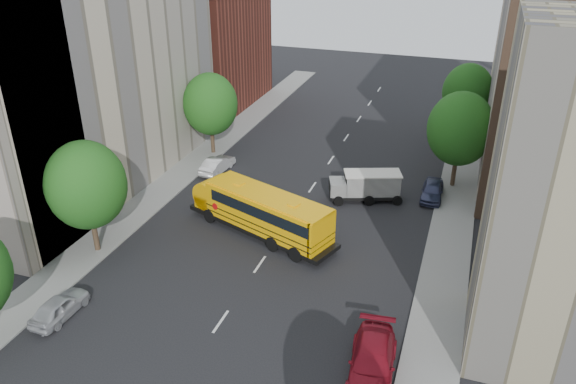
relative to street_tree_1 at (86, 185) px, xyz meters
The scene contains 19 objects.
ground 12.71m from the street_tree_1, 19.98° to the left, with size 120.00×120.00×0.00m, color black.
sidewalk_left 10.26m from the street_tree_1, 93.18° to the left, with size 3.00×80.00×0.12m, color slate.
sidewalk_right 24.72m from the street_tree_1, 21.80° to the left, with size 3.00×80.00×0.12m, color slate.
lane_markings 18.48m from the street_tree_1, 51.84° to the left, with size 0.15×64.00×0.01m, color silver.
building_left_cream 13.21m from the street_tree_1, 124.99° to the left, with size 10.00×26.00×20.00m, color #C3B69C.
building_left_redbrick 32.79m from the street_tree_1, 102.34° to the left, with size 10.00×15.00×13.00m, color maroon.
building_right_far 37.86m from the street_tree_1, 39.61° to the left, with size 10.00×22.00×18.00m, color beige.
building_right_sidewall 32.04m from the street_tree_1, 24.15° to the left, with size 10.10×0.30×18.00m, color brown.
street_tree_1 is the anchor object (origin of this frame).
street_tree_2 18.00m from the street_tree_1, 90.00° to the left, with size 4.99×4.99×7.71m.
street_tree_4 28.43m from the street_tree_1, 39.29° to the left, with size 5.25×5.25×8.10m.
street_tree_5 37.20m from the street_tree_1, 53.75° to the left, with size 4.86×4.86×7.51m.
school_bus 11.56m from the street_tree_1, 31.39° to the left, with size 12.13×6.74×3.38m.
safari_truck 20.85m from the street_tree_1, 40.34° to the left, with size 5.78×3.64×2.34m.
parked_car_0 8.08m from the street_tree_1, 71.25° to the right, with size 1.55×3.86×1.32m, color #ADAFB4.
parked_car_1 15.08m from the street_tree_1, 81.25° to the left, with size 1.45×4.14×1.37m, color silver.
parked_car_3 20.89m from the street_tree_1, 14.74° to the right, with size 2.24×5.51×1.60m, color maroon.
parked_car_4 25.95m from the street_tree_1, 36.41° to the left, with size 1.63×4.06×1.38m, color #33385A.
parked_car_5 36.07m from the street_tree_1, 54.89° to the left, with size 1.37×3.91×1.29m, color gray.
Camera 1 is at (11.61, -30.28, 20.72)m, focal length 35.00 mm.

